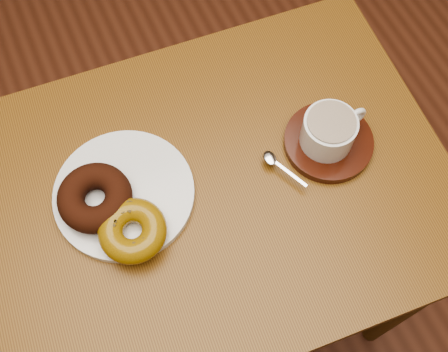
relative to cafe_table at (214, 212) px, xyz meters
name	(u,v)px	position (x,y,z in m)	size (l,w,h in m)	color
ground	(122,258)	(-0.20, 0.20, -0.59)	(6.00, 6.00, 0.00)	brown
cafe_table	(214,212)	(0.00, 0.00, 0.00)	(0.79, 0.61, 0.70)	brown
donut_plate	(124,194)	(-0.13, 0.04, 0.12)	(0.22, 0.22, 0.01)	white
donut_cinnamon	(95,198)	(-0.17, 0.04, 0.15)	(0.11, 0.11, 0.04)	black
donut_caramel	(133,231)	(-0.14, -0.03, 0.14)	(0.12, 0.12, 0.04)	#8D660F
saucer	(328,142)	(0.20, -0.01, 0.12)	(0.14, 0.14, 0.02)	#341007
coffee_cup	(329,131)	(0.20, -0.01, 0.16)	(0.11, 0.08, 0.06)	white
teaspoon	(274,161)	(0.10, -0.01, 0.13)	(0.04, 0.08, 0.01)	silver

